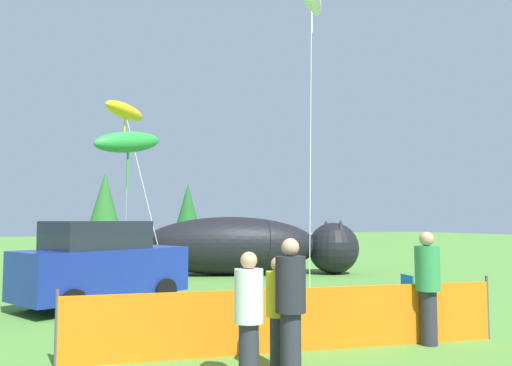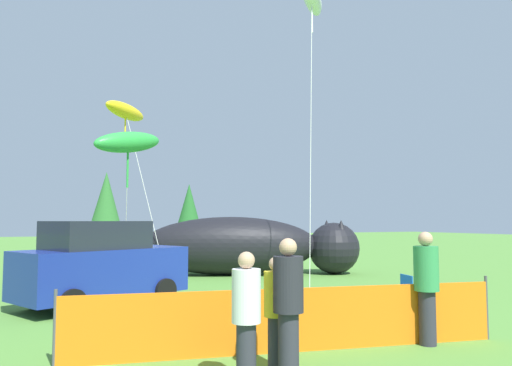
% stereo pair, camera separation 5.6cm
% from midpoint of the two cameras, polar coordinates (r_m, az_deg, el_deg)
% --- Properties ---
extents(ground_plane, '(120.00, 120.00, 0.00)m').
position_cam_midpoint_polar(ground_plane, '(11.53, 2.89, -14.72)').
color(ground_plane, '#548C38').
extents(parked_car, '(4.38, 3.15, 2.07)m').
position_cam_midpoint_polar(parked_car, '(12.92, -17.36, -8.86)').
color(parked_car, navy).
rests_on(parked_car, ground).
extents(folding_chair, '(0.68, 0.68, 0.91)m').
position_cam_midpoint_polar(folding_chair, '(11.48, 16.10, -12.06)').
color(folding_chair, '#1959A5').
rests_on(folding_chair, ground).
extents(inflatable_cat, '(8.38, 4.59, 2.22)m').
position_cam_midpoint_polar(inflatable_cat, '(19.37, -1.00, -7.43)').
color(inflatable_cat, black).
rests_on(inflatable_cat, ground).
extents(safety_fence, '(7.07, 1.51, 1.10)m').
position_cam_midpoint_polar(safety_fence, '(8.28, 4.33, -15.33)').
color(safety_fence, orange).
rests_on(safety_fence, ground).
extents(spectator_in_red_shirt, '(0.34, 0.34, 1.58)m').
position_cam_midpoint_polar(spectator_in_red_shirt, '(7.20, 2.31, -14.11)').
color(spectator_in_red_shirt, '#2D2D38').
rests_on(spectator_in_red_shirt, ground).
extents(spectator_in_green_shirt, '(0.41, 0.41, 1.90)m').
position_cam_midpoint_polar(spectator_in_green_shirt, '(9.08, 18.85, -10.74)').
color(spectator_in_green_shirt, '#2D2D38').
rests_on(spectator_in_green_shirt, ground).
extents(spectator_in_white_shirt, '(0.37, 0.37, 1.69)m').
position_cam_midpoint_polar(spectator_in_white_shirt, '(6.49, -1.09, -14.64)').
color(spectator_in_white_shirt, '#2D2D38').
rests_on(spectator_in_white_shirt, ground).
extents(spectator_in_grey_shirt, '(0.40, 0.40, 1.85)m').
position_cam_midpoint_polar(spectator_in_grey_shirt, '(6.78, 3.73, -13.44)').
color(spectator_in_grey_shirt, '#2D2D38').
rests_on(spectator_in_grey_shirt, ground).
extents(kite_green_fish, '(2.37, 1.99, 4.84)m').
position_cam_midpoint_polar(kite_green_fish, '(14.72, -14.52, 4.51)').
color(kite_green_fish, silver).
rests_on(kite_green_fish, ground).
extents(kite_yellow_hero, '(2.34, 3.56, 6.77)m').
position_cam_midpoint_polar(kite_yellow_hero, '(20.62, -14.82, 7.90)').
color(kite_yellow_hero, silver).
rests_on(kite_yellow_hero, ground).
extents(horizon_tree_east, '(2.83, 2.83, 6.75)m').
position_cam_midpoint_polar(horizon_tree_east, '(50.15, -16.94, -1.74)').
color(horizon_tree_east, brown).
rests_on(horizon_tree_east, ground).
extents(horizon_tree_west, '(2.21, 2.21, 5.28)m').
position_cam_midpoint_polar(horizon_tree_west, '(44.09, -7.85, -2.74)').
color(horizon_tree_west, brown).
rests_on(horizon_tree_west, ground).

